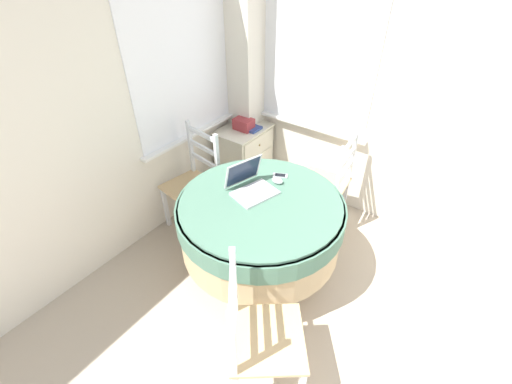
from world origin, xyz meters
name	(u,v)px	position (x,y,z in m)	size (l,w,h in m)	color
corner_room_shell	(281,116)	(1.42, 1.96, 1.28)	(4.65, 4.90, 2.55)	silver
round_dining_table	(260,220)	(1.12, 1.91, 0.57)	(1.22, 1.22, 0.76)	#4C3D2D
laptop	(251,186)	(1.17, 2.03, 0.81)	(0.37, 0.36, 0.23)	silver
computer_mouse	(277,181)	(1.37, 1.93, 0.78)	(0.06, 0.09, 0.05)	white
cell_phone	(280,176)	(1.47, 1.96, 0.76)	(0.10, 0.13, 0.01)	#B2B7BC
dining_chair_near_back_window	(195,184)	(1.28, 2.75, 0.47)	(0.47, 0.48, 0.98)	tan
dining_chair_near_right_window	(327,184)	(1.98, 1.77, 0.47)	(0.46, 0.45, 0.98)	tan
dining_chair_camera_near	(259,337)	(0.42, 1.42, 0.47)	(0.59, 0.59, 0.98)	tan
corner_cabinet	(244,157)	(2.08, 2.80, 0.34)	(0.57, 0.42, 0.68)	silver
storage_box	(244,124)	(2.07, 2.79, 0.74)	(0.14, 0.19, 0.11)	#9E3338
book_on_cabinet	(248,127)	(2.12, 2.77, 0.69)	(0.16, 0.26, 0.02)	#33478C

